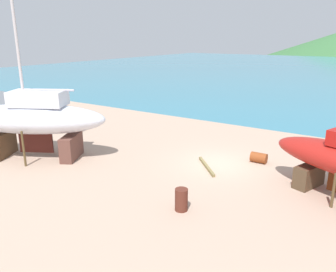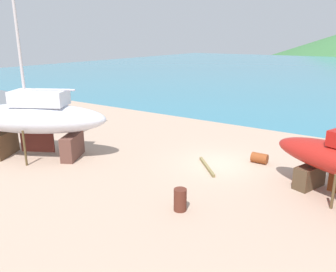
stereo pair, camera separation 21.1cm
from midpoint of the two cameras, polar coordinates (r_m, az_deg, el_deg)
ground_plane at (r=16.23m, az=2.96°, el=-8.47°), size 48.63×48.63×0.00m
sailboat_far_slipway at (r=20.79m, az=-22.10°, el=2.74°), size 8.70×6.35×15.04m
barrel_ochre at (r=19.65m, az=14.88°, el=-3.58°), size 0.89×0.59×0.57m
barrel_tipped_right at (r=13.91m, az=1.84°, el=-10.77°), size 0.71×0.71×0.94m
timber_short_cross at (r=18.44m, az=6.24°, el=-5.14°), size 1.92×2.07×0.15m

